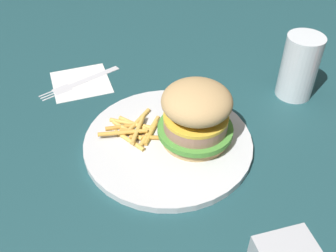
# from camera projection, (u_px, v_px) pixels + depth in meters

# --- Properties ---
(ground_plane) EXTENTS (1.60, 1.60, 0.00)m
(ground_plane) POSITION_uv_depth(u_px,v_px,m) (164.00, 158.00, 0.62)
(ground_plane) COLOR #1E474C
(plate) EXTENTS (0.27, 0.27, 0.01)m
(plate) POSITION_uv_depth(u_px,v_px,m) (168.00, 142.00, 0.64)
(plate) COLOR silver
(plate) RESTS_ON ground_plane
(sandwich) EXTENTS (0.12, 0.12, 0.10)m
(sandwich) POSITION_uv_depth(u_px,v_px,m) (196.00, 114.00, 0.61)
(sandwich) COLOR tan
(sandwich) RESTS_ON plate
(fries_pile) EXTENTS (0.10, 0.12, 0.01)m
(fries_pile) POSITION_uv_depth(u_px,v_px,m) (136.00, 130.00, 0.65)
(fries_pile) COLOR gold
(fries_pile) RESTS_ON plate
(napkin) EXTENTS (0.12, 0.12, 0.00)m
(napkin) POSITION_uv_depth(u_px,v_px,m) (81.00, 82.00, 0.78)
(napkin) COLOR white
(napkin) RESTS_ON ground_plane
(fork) EXTENTS (0.05, 0.17, 0.00)m
(fork) POSITION_uv_depth(u_px,v_px,m) (80.00, 81.00, 0.78)
(fork) COLOR silver
(fork) RESTS_ON napkin
(drink_glass) EXTENTS (0.07, 0.07, 0.12)m
(drink_glass) POSITION_uv_depth(u_px,v_px,m) (298.00, 71.00, 0.72)
(drink_glass) COLOR silver
(drink_glass) RESTS_ON ground_plane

